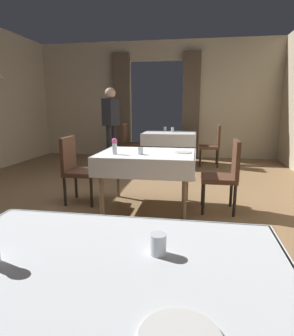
# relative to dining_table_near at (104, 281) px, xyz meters

# --- Properties ---
(ground) EXTENTS (10.08, 10.08, 0.00)m
(ground) POSITION_rel_dining_table_near_xyz_m (-0.75, 2.76, -0.67)
(ground) COLOR olive
(wall_back) EXTENTS (6.40, 0.27, 3.00)m
(wall_back) POSITION_rel_dining_table_near_xyz_m (-0.75, 6.94, 0.86)
(wall_back) COLOR beige
(wall_back) RESTS_ON ground
(dining_table_near) EXTENTS (1.46, 0.98, 0.75)m
(dining_table_near) POSITION_rel_dining_table_near_xyz_m (0.00, 0.00, 0.00)
(dining_table_near) COLOR #7A604C
(dining_table_near) RESTS_ON ground
(dining_table_mid) EXTENTS (1.25, 1.01, 0.75)m
(dining_table_mid) POSITION_rel_dining_table_near_xyz_m (-0.29, 2.75, -0.01)
(dining_table_mid) COLOR #7A604C
(dining_table_mid) RESTS_ON ground
(dining_table_far) EXTENTS (1.21, 1.04, 0.75)m
(dining_table_far) POSITION_rel_dining_table_near_xyz_m (-0.28, 5.87, -0.01)
(dining_table_far) COLOR #7A604C
(dining_table_far) RESTS_ON ground
(chair_mid_left) EXTENTS (0.44, 0.44, 0.93)m
(chair_mid_left) POSITION_rel_dining_table_near_xyz_m (-1.30, 2.81, -0.15)
(chair_mid_left) COLOR black
(chair_mid_left) RESTS_ON ground
(chair_mid_right) EXTENTS (0.44, 0.44, 0.93)m
(chair_mid_right) POSITION_rel_dining_table_near_xyz_m (0.72, 2.77, -0.15)
(chair_mid_right) COLOR black
(chair_mid_right) RESTS_ON ground
(chair_far_left) EXTENTS (0.44, 0.44, 0.93)m
(chair_far_left) POSITION_rel_dining_table_near_xyz_m (-1.27, 5.97, -0.15)
(chair_far_left) COLOR black
(chair_far_left) RESTS_ON ground
(chair_far_right) EXTENTS (0.44, 0.44, 0.93)m
(chair_far_right) POSITION_rel_dining_table_near_xyz_m (0.71, 5.78, -0.15)
(chair_far_right) COLOR black
(chair_far_right) RESTS_ON ground
(glass_near_b) EXTENTS (0.07, 0.07, 0.09)m
(glass_near_b) POSITION_rel_dining_table_near_xyz_m (0.20, 0.10, 0.13)
(glass_near_b) COLOR silver
(glass_near_b) RESTS_ON dining_table_near
(flower_vase_mid) EXTENTS (0.07, 0.07, 0.20)m
(flower_vase_mid) POSITION_rel_dining_table_near_xyz_m (-0.67, 2.55, 0.19)
(flower_vase_mid) COLOR silver
(flower_vase_mid) RESTS_ON dining_table_mid
(plate_mid_b) EXTENTS (0.22, 0.22, 0.01)m
(plate_mid_b) POSITION_rel_dining_table_near_xyz_m (0.17, 2.81, 0.09)
(plate_mid_b) COLOR white
(plate_mid_b) RESTS_ON dining_table_mid
(glass_mid_c) EXTENTS (0.07, 0.07, 0.09)m
(glass_mid_c) POSITION_rel_dining_table_near_xyz_m (-0.35, 2.58, 0.13)
(glass_mid_c) COLOR silver
(glass_mid_c) RESTS_ON dining_table_mid
(glass_far_a) EXTENTS (0.07, 0.07, 0.11)m
(glass_far_a) POSITION_rel_dining_table_near_xyz_m (-0.22, 5.95, 0.14)
(glass_far_a) COLOR silver
(glass_far_a) RESTS_ON dining_table_far
(glass_far_b) EXTENTS (0.08, 0.08, 0.10)m
(glass_far_b) POSITION_rel_dining_table_near_xyz_m (-0.43, 6.24, 0.13)
(glass_far_b) COLOR silver
(glass_far_b) RESTS_ON dining_table_far
(person_waiter_by_doorway) EXTENTS (0.30, 0.40, 1.72)m
(person_waiter_by_doorway) POSITION_rel_dining_table_near_xyz_m (-1.44, 5.00, 0.36)
(person_waiter_by_doorway) COLOR black
(person_waiter_by_doorway) RESTS_ON ground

